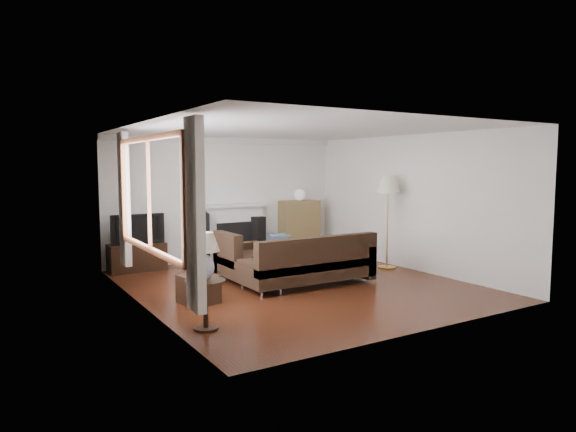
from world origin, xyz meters
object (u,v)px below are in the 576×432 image
bookshelf (299,227)px  floor_lamp (388,222)px  coffee_table (280,259)px  sectional_sofa (307,262)px  tv_stand (137,257)px  side_table (206,305)px

bookshelf → floor_lamp: size_ratio=0.67×
coffee_table → sectional_sofa: bearing=-119.8°
tv_stand → sectional_sofa: bearing=-51.8°
bookshelf → side_table: bookshelf is taller
coffee_table → side_table: (-2.56, -2.61, 0.10)m
bookshelf → sectional_sofa: bookshelf is taller
bookshelf → side_table: bearing=-134.4°
sectional_sofa → floor_lamp: 2.14m
tv_stand → side_table: bearing=-93.4°
tv_stand → coffee_table: bearing=-28.1°
coffee_table → side_table: bearing=-152.3°
floor_lamp → side_table: 4.66m
sectional_sofa → floor_lamp: size_ratio=1.37×
sectional_sofa → coffee_table: 1.39m
tv_stand → coffee_table: 2.64m
sectional_sofa → side_table: bearing=-151.0°
floor_lamp → side_table: bearing=-159.3°
bookshelf → floor_lamp: (0.53, -2.24, 0.29)m
sectional_sofa → tv_stand: bearing=128.2°
bookshelf → sectional_sofa: size_ratio=0.49×
side_table → sectional_sofa: bearing=29.0°
bookshelf → tv_stand: bearing=-179.6°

